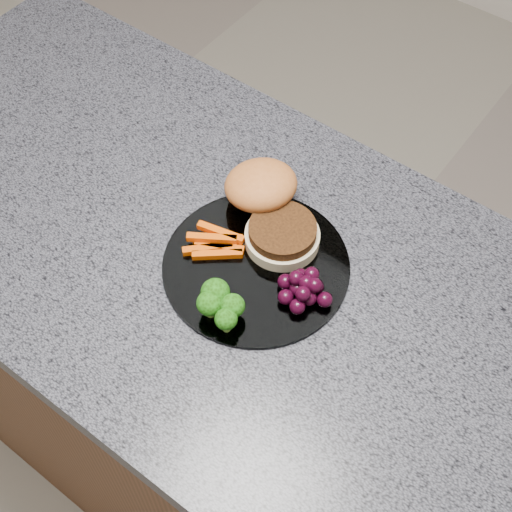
{
  "coord_description": "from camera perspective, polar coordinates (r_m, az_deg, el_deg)",
  "views": [
    {
      "loc": [
        0.44,
        -0.43,
        1.72
      ],
      "look_at": [
        0.11,
        0.01,
        0.93
      ],
      "focal_mm": 50.0,
      "sensor_mm": 36.0,
      "label": 1
    }
  ],
  "objects": [
    {
      "name": "burger",
      "position": [
        1.02,
        0.98,
        4.15
      ],
      "size": [
        0.21,
        0.18,
        0.06
      ],
      "rotation": [
        0.0,
        0.0,
        -0.42
      ],
      "color": "#CCB98F",
      "rests_on": "plate"
    },
    {
      "name": "island_cabinet",
      "position": [
        1.43,
        -3.89,
        -9.59
      ],
      "size": [
        1.2,
        0.6,
        0.86
      ],
      "primitive_type": "cube",
      "color": "#58331E",
      "rests_on": "ground"
    },
    {
      "name": "plate",
      "position": [
        0.99,
        0.0,
        -0.77
      ],
      "size": [
        0.26,
        0.26,
        0.01
      ],
      "primitive_type": "cylinder",
      "color": "white",
      "rests_on": "countertop"
    },
    {
      "name": "broccoli",
      "position": [
        0.92,
        -2.94,
        -3.77
      ],
      "size": [
        0.07,
        0.06,
        0.05
      ],
      "rotation": [
        0.0,
        0.0,
        -0.28
      ],
      "color": "olive",
      "rests_on": "plate"
    },
    {
      "name": "countertop",
      "position": [
        1.04,
        -5.26,
        1.15
      ],
      "size": [
        1.2,
        0.6,
        0.04
      ],
      "primitive_type": "cube",
      "color": "#53535E",
      "rests_on": "island_cabinet"
    },
    {
      "name": "carrot_sticks",
      "position": [
        1.0,
        -3.24,
        1.03
      ],
      "size": [
        0.08,
        0.08,
        0.02
      ],
      "rotation": [
        0.0,
        0.0,
        0.31
      ],
      "color": "#CF4703",
      "rests_on": "plate"
    },
    {
      "name": "grape_bunch",
      "position": [
        0.94,
        3.82,
        -2.61
      ],
      "size": [
        0.08,
        0.07,
        0.04
      ],
      "rotation": [
        0.0,
        0.0,
        -0.34
      ],
      "color": "black",
      "rests_on": "plate"
    }
  ]
}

